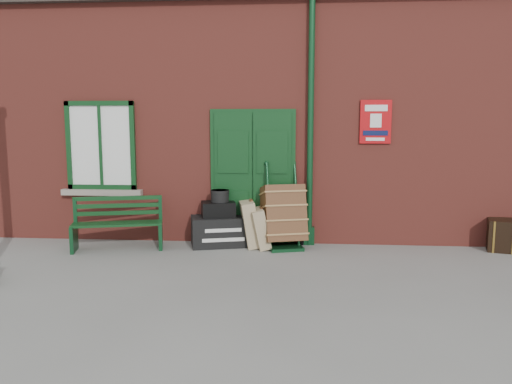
# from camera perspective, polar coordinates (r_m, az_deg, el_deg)

# --- Properties ---
(ground) EXTENTS (80.00, 80.00, 0.00)m
(ground) POSITION_cam_1_polar(r_m,az_deg,el_deg) (7.12, 1.02, -8.68)
(ground) COLOR gray
(ground) RESTS_ON ground
(station_building) EXTENTS (10.30, 4.30, 4.36)m
(station_building) POSITION_cam_1_polar(r_m,az_deg,el_deg) (10.32, 2.29, 8.62)
(station_building) COLOR brown
(station_building) RESTS_ON ground
(bench) EXTENTS (1.48, 0.77, 0.88)m
(bench) POSITION_cam_1_polar(r_m,az_deg,el_deg) (8.39, -15.52, -3.33)
(bench) COLOR #0F3717
(bench) RESTS_ON ground
(houdini_trunk) EXTENTS (1.09, 0.78, 0.49)m
(houdini_trunk) POSITION_cam_1_polar(r_m,az_deg,el_deg) (8.35, -3.96, -4.47)
(houdini_trunk) COLOR black
(houdini_trunk) RESTS_ON ground
(strongbox) EXTENTS (0.62, 0.52, 0.25)m
(strongbox) POSITION_cam_1_polar(r_m,az_deg,el_deg) (8.29, -4.33, -1.96)
(strongbox) COLOR black
(strongbox) RESTS_ON houdini_trunk
(hatbox) EXTENTS (0.36, 0.36, 0.20)m
(hatbox) POSITION_cam_1_polar(r_m,az_deg,el_deg) (8.25, -4.14, -0.45)
(hatbox) COLOR black
(hatbox) RESTS_ON strongbox
(suitcase_back) EXTENTS (0.43, 0.59, 0.77)m
(suitcase_back) POSITION_cam_1_polar(r_m,az_deg,el_deg) (8.24, -0.71, -3.64)
(suitcase_back) COLOR tan
(suitcase_back) RESTS_ON ground
(suitcase_front) EXTENTS (0.41, 0.53, 0.66)m
(suitcase_front) POSITION_cam_1_polar(r_m,az_deg,el_deg) (8.13, 0.49, -4.17)
(suitcase_front) COLOR tan
(suitcase_front) RESTS_ON ground
(porter_trolley) EXTENTS (0.83, 0.87, 1.38)m
(porter_trolley) POSITION_cam_1_polar(r_m,az_deg,el_deg) (8.18, 3.12, -2.67)
(porter_trolley) COLOR #0E391C
(porter_trolley) RESTS_ON ground
(dark_trunk) EXTENTS (0.80, 0.63, 0.51)m
(dark_trunk) POSITION_cam_1_polar(r_m,az_deg,el_deg) (8.94, 27.16, -4.46)
(dark_trunk) COLOR black
(dark_trunk) RESTS_ON ground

